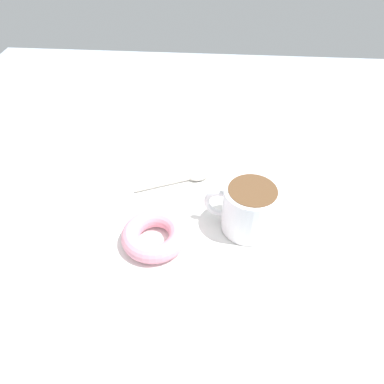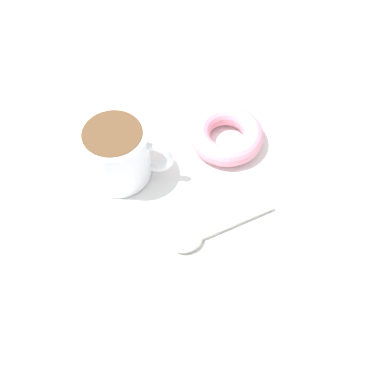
% 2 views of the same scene
% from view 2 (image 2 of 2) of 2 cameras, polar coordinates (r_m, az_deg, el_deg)
% --- Properties ---
extents(ground_plane, '(1.20, 1.20, 0.02)m').
position_cam_2_polar(ground_plane, '(0.65, -0.58, -2.63)').
color(ground_plane, '#99A8B7').
extents(napkin, '(0.35, 0.35, 0.00)m').
position_cam_2_polar(napkin, '(0.65, 0.00, -1.05)').
color(napkin, white).
rests_on(napkin, ground_plane).
extents(coffee_cup, '(0.11, 0.08, 0.07)m').
position_cam_2_polar(coffee_cup, '(0.65, -7.98, 4.20)').
color(coffee_cup, white).
rests_on(coffee_cup, napkin).
extents(donut, '(0.10, 0.10, 0.03)m').
position_cam_2_polar(donut, '(0.69, 3.70, 6.06)').
color(donut, pink).
rests_on(donut, napkin).
extents(spoon, '(0.13, 0.07, 0.01)m').
position_cam_2_polar(spoon, '(0.62, 1.14, -4.83)').
color(spoon, '#B7B2A8').
rests_on(spoon, napkin).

